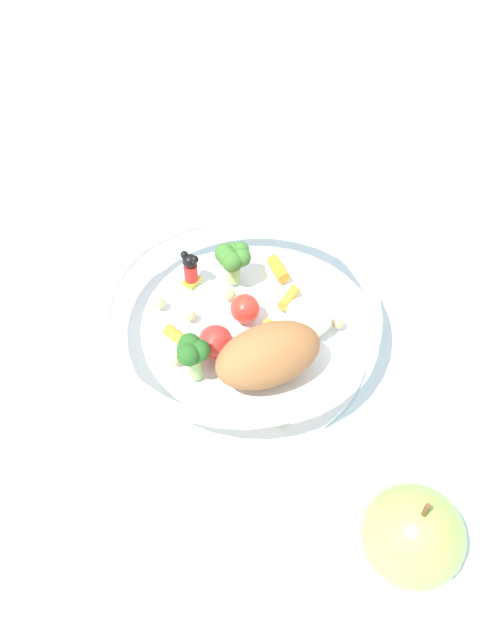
% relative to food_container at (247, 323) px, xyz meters
% --- Properties ---
extents(ground_plane, '(2.40, 2.40, 0.00)m').
position_rel_food_container_xyz_m(ground_plane, '(0.00, -0.01, -0.03)').
color(ground_plane, silver).
extents(food_container, '(0.24, 0.24, 0.06)m').
position_rel_food_container_xyz_m(food_container, '(0.00, 0.00, 0.00)').
color(food_container, white).
rests_on(food_container, ground_plane).
extents(loose_apple, '(0.07, 0.07, 0.08)m').
position_rel_food_container_xyz_m(loose_apple, '(-0.10, 0.19, 0.00)').
color(loose_apple, '#8CB74C').
rests_on(loose_apple, ground_plane).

